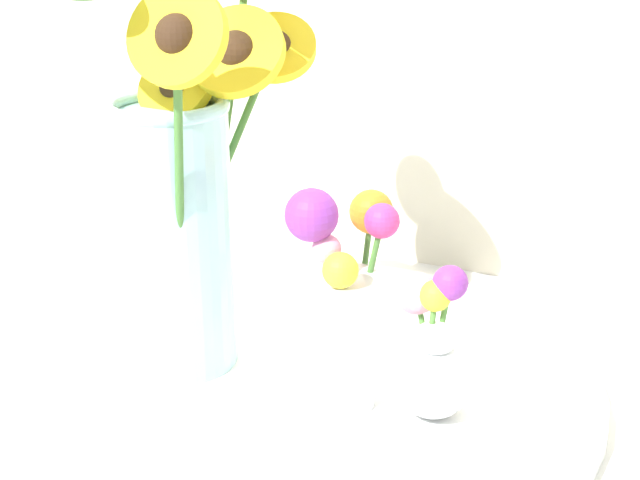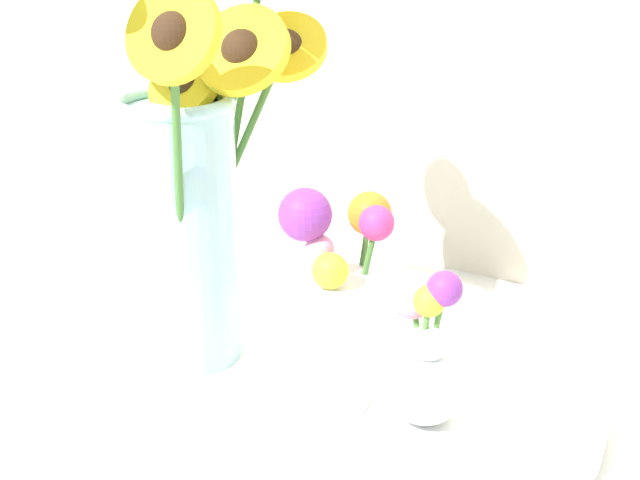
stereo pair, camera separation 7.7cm
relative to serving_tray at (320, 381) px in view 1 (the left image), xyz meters
The scene contains 5 objects.
ground_plane 0.05m from the serving_tray, 45.28° to the right, with size 6.00×6.00×0.00m, color silver.
serving_tray is the anchor object (origin of this frame).
mason_jar_sunflowers 0.21m from the serving_tray, 169.08° to the right, with size 0.20×0.24×0.39m.
vase_small_center 0.12m from the serving_tray, 41.75° to the right, with size 0.08×0.10×0.19m.
vase_bulb_right 0.13m from the serving_tray, ahead, with size 0.08×0.07×0.13m.
Camera 1 is at (0.25, -0.61, 0.44)m, focal length 50.00 mm.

